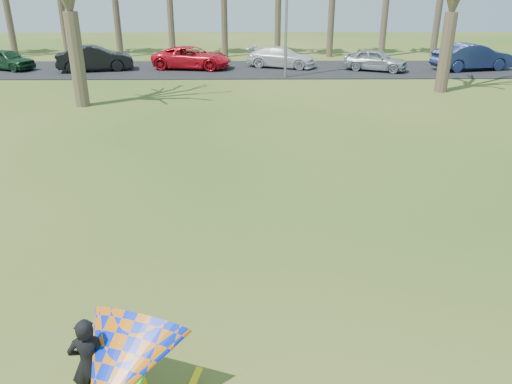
{
  "coord_description": "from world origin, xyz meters",
  "views": [
    {
      "loc": [
        -0.13,
        -8.31,
        5.52
      ],
      "look_at": [
        0.0,
        2.0,
        1.1
      ],
      "focal_mm": 35.0,
      "sensor_mm": 36.0,
      "label": 1
    }
  ],
  "objects_px": {
    "car_5": "(472,57)",
    "kite_flyer": "(115,369)",
    "car_1": "(95,58)",
    "car_3": "(281,57)",
    "car_0": "(7,59)",
    "car_4": "(376,60)",
    "car_2": "(192,58)"
  },
  "relations": [
    {
      "from": "car_5",
      "to": "kite_flyer",
      "type": "xyz_separation_m",
      "value": [
        -16.14,
        -27.68,
        -0.05
      ]
    },
    {
      "from": "car_1",
      "to": "kite_flyer",
      "type": "distance_m",
      "value": 28.85
    },
    {
      "from": "car_3",
      "to": "car_1",
      "type": "bearing_deg",
      "value": 114.51
    },
    {
      "from": "car_1",
      "to": "car_5",
      "type": "distance_m",
      "value": 24.26
    },
    {
      "from": "car_0",
      "to": "car_3",
      "type": "distance_m",
      "value": 17.85
    },
    {
      "from": "car_1",
      "to": "car_5",
      "type": "height_order",
      "value": "car_5"
    },
    {
      "from": "car_0",
      "to": "car_5",
      "type": "bearing_deg",
      "value": -66.25
    },
    {
      "from": "car_0",
      "to": "car_4",
      "type": "relative_size",
      "value": 0.96
    },
    {
      "from": "car_2",
      "to": "kite_flyer",
      "type": "height_order",
      "value": "kite_flyer"
    },
    {
      "from": "car_0",
      "to": "car_5",
      "type": "xyz_separation_m",
      "value": [
        30.09,
        -0.48,
        0.18
      ]
    },
    {
      "from": "car_1",
      "to": "kite_flyer",
      "type": "xyz_separation_m",
      "value": [
        8.11,
        -27.69,
        0.0
      ]
    },
    {
      "from": "car_1",
      "to": "car_5",
      "type": "xyz_separation_m",
      "value": [
        24.26,
        -0.0,
        0.05
      ]
    },
    {
      "from": "car_0",
      "to": "car_3",
      "type": "relative_size",
      "value": 0.83
    },
    {
      "from": "car_0",
      "to": "car_4",
      "type": "distance_m",
      "value": 23.81
    },
    {
      "from": "car_0",
      "to": "car_2",
      "type": "xyz_separation_m",
      "value": [
        11.95,
        0.24,
        0.06
      ]
    },
    {
      "from": "car_0",
      "to": "car_1",
      "type": "xyz_separation_m",
      "value": [
        5.83,
        -0.47,
        0.13
      ]
    },
    {
      "from": "car_2",
      "to": "car_3",
      "type": "relative_size",
      "value": 1.12
    },
    {
      "from": "car_1",
      "to": "kite_flyer",
      "type": "height_order",
      "value": "kite_flyer"
    },
    {
      "from": "car_0",
      "to": "car_3",
      "type": "height_order",
      "value": "car_3"
    },
    {
      "from": "car_2",
      "to": "car_4",
      "type": "distance_m",
      "value": 11.88
    },
    {
      "from": "car_1",
      "to": "car_3",
      "type": "bearing_deg",
      "value": -98.33
    },
    {
      "from": "car_3",
      "to": "car_5",
      "type": "distance_m",
      "value": 12.31
    },
    {
      "from": "car_3",
      "to": "kite_flyer",
      "type": "relative_size",
      "value": 1.91
    },
    {
      "from": "car_2",
      "to": "car_4",
      "type": "xyz_separation_m",
      "value": [
        11.85,
        -0.94,
        -0.03
      ]
    },
    {
      "from": "car_4",
      "to": "car_1",
      "type": "bearing_deg",
      "value": 113.63
    },
    {
      "from": "car_3",
      "to": "car_4",
      "type": "bearing_deg",
      "value": -84.49
    },
    {
      "from": "car_2",
      "to": "car_5",
      "type": "height_order",
      "value": "car_5"
    },
    {
      "from": "car_5",
      "to": "kite_flyer",
      "type": "relative_size",
      "value": 2.1
    },
    {
      "from": "car_0",
      "to": "car_2",
      "type": "distance_m",
      "value": 11.95
    },
    {
      "from": "car_0",
      "to": "car_1",
      "type": "bearing_deg",
      "value": -69.97
    },
    {
      "from": "car_0",
      "to": "car_3",
      "type": "bearing_deg",
      "value": -63.06
    },
    {
      "from": "car_2",
      "to": "kite_flyer",
      "type": "xyz_separation_m",
      "value": [
        2.0,
        -28.39,
        0.07
      ]
    }
  ]
}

